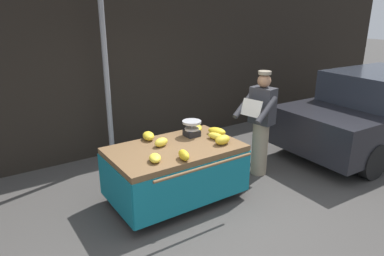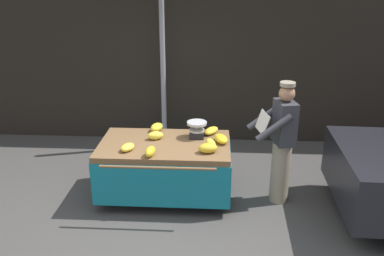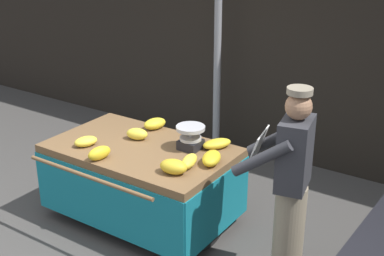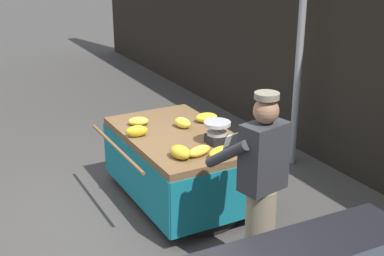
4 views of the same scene
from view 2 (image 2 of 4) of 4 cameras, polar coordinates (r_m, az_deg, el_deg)
ground_plane at (r=5.46m, az=-3.97°, el=-12.87°), size 60.00×60.00×0.00m
back_wall at (r=7.60m, az=-1.51°, el=10.88°), size 16.00×0.24×3.41m
street_pole at (r=7.16m, az=-4.09°, el=9.82°), size 0.09×0.09×3.31m
banana_cart at (r=5.74m, az=-3.78°, el=-4.07°), size 1.82×1.30×0.82m
weighing_scale at (r=5.79m, az=0.68°, el=-0.23°), size 0.28×0.28×0.24m
banana_bunch_0 at (r=5.66m, az=4.05°, el=-1.51°), size 0.25×0.33×0.11m
banana_bunch_1 at (r=5.51m, az=2.62°, el=-2.15°), size 0.18×0.29×0.10m
banana_bunch_2 at (r=5.46m, az=-8.95°, el=-2.66°), size 0.22×0.27×0.09m
banana_bunch_3 at (r=5.96m, az=2.68°, el=-0.37°), size 0.28×0.33×0.09m
banana_bunch_4 at (r=5.26m, az=-5.84°, el=-3.28°), size 0.16×0.26×0.13m
banana_bunch_5 at (r=5.33m, az=2.23°, el=-2.80°), size 0.28×0.21×0.13m
banana_bunch_6 at (r=6.07m, az=-4.93°, el=0.10°), size 0.22×0.29×0.11m
banana_bunch_7 at (r=5.77m, az=-5.11°, el=-1.04°), size 0.25×0.20×0.12m
vendor_person at (r=5.64m, az=12.34°, el=-2.05°), size 0.64×0.59×1.71m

